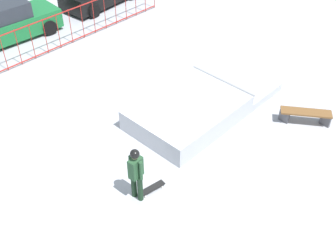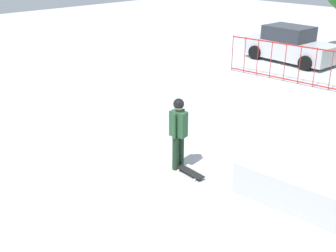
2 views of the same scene
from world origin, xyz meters
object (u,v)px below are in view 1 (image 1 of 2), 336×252
at_px(skateboard, 152,188).
at_px(parked_car_green, 8,22).
at_px(skate_ramp, 197,107).
at_px(park_bench, 306,114).
at_px(skater, 136,171).

bearing_deg(skateboard, parked_car_green, -91.18).
bearing_deg(skate_ramp, park_bench, -54.23).
bearing_deg(skateboard, park_bench, 173.79).
height_order(park_bench, parked_car_green, parked_car_green).
distance_m(skate_ramp, parked_car_green, 9.36).
xyz_separation_m(skateboard, parked_car_green, (1.14, 10.66, 0.65)).
distance_m(skater, parked_car_green, 10.72).
height_order(skateboard, parked_car_green, parked_car_green).
distance_m(skate_ramp, skater, 4.10).
distance_m(skateboard, parked_car_green, 10.74).
height_order(skate_ramp, park_bench, skate_ramp).
bearing_deg(park_bench, skate_ramp, 130.35).
relative_size(skateboard, park_bench, 0.55).
height_order(skate_ramp, skateboard, skate_ramp).
xyz_separation_m(skater, parked_car_green, (1.59, 10.60, -0.28)).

